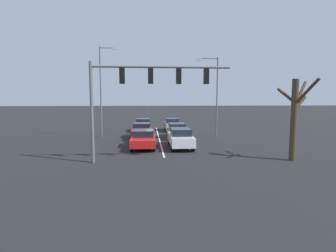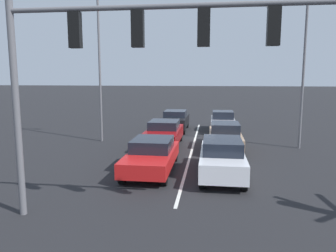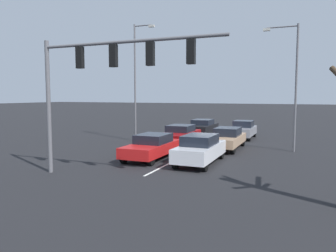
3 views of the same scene
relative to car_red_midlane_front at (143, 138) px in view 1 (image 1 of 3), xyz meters
name	(u,v)px [view 1 (image 1 of 3)]	position (x,y,z in m)	size (l,w,h in m)	color
ground_plane	(158,134)	(-1.49, -7.99, -0.72)	(240.00, 240.00, 0.00)	black
lane_stripe_left_divider	(159,138)	(-1.49, -4.99, -0.71)	(0.12, 18.01, 0.01)	silver
car_red_midlane_front	(143,138)	(0.00, 0.00, 0.00)	(1.90, 4.73, 1.41)	red
car_white_leftlane_front	(180,138)	(-3.02, 0.36, 0.09)	(1.76, 4.54, 1.56)	silver
car_tan_leftlane_second	(177,130)	(-3.33, -4.93, 0.04)	(1.78, 4.76, 1.47)	tan
car_maroon_midlane_second	(142,130)	(0.24, -5.10, 0.05)	(1.92, 4.69, 1.49)	maroon
car_black_midlane_third	(143,125)	(0.20, -10.83, 0.08)	(1.82, 4.45, 1.53)	black
car_gray_leftlane_third	(172,125)	(-3.37, -10.93, 0.05)	(1.74, 4.13, 1.52)	gray
traffic_signal_gantry	(141,86)	(0.00, 4.99, 4.01)	(8.60, 0.37, 6.18)	slate
street_lamp_right_shoulder	(102,86)	(4.22, -6.09, 4.48)	(1.76, 0.24, 9.19)	slate
street_lamp_left_shoulder	(215,91)	(-7.32, -5.61, 4.03)	(2.21, 0.24, 8.19)	slate
bare_tree_near	(295,115)	(-9.70, 5.35, 2.21)	(2.19, 2.48, 5.19)	#423323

